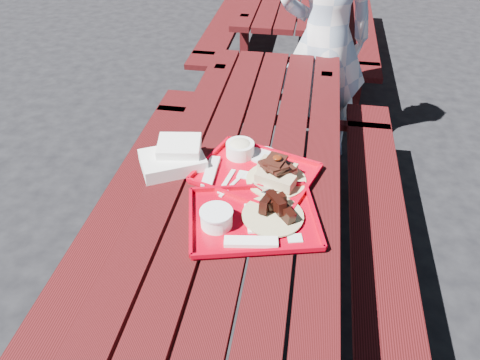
{
  "coord_description": "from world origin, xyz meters",
  "views": [
    {
      "loc": [
        0.22,
        -1.48,
        1.86
      ],
      "look_at": [
        0.0,
        -0.15,
        0.82
      ],
      "focal_mm": 35.0,
      "sensor_mm": 36.0,
      "label": 1
    }
  ],
  "objects_px": {
    "picnic_table_near": "(246,207)",
    "far_tray": "(251,218)",
    "picnic_table_far": "(295,3)",
    "person": "(325,41)",
    "near_tray": "(258,167)"
  },
  "relations": [
    {
      "from": "near_tray",
      "to": "picnic_table_near",
      "type": "bearing_deg",
      "value": 170.4
    },
    {
      "from": "near_tray",
      "to": "far_tray",
      "type": "bearing_deg",
      "value": -87.05
    },
    {
      "from": "far_tray",
      "to": "person",
      "type": "height_order",
      "value": "person"
    },
    {
      "from": "picnic_table_far",
      "to": "person",
      "type": "distance_m",
      "value": 1.53
    },
    {
      "from": "picnic_table_far",
      "to": "far_tray",
      "type": "height_order",
      "value": "far_tray"
    },
    {
      "from": "picnic_table_far",
      "to": "far_tray",
      "type": "bearing_deg",
      "value": -88.82
    },
    {
      "from": "picnic_table_near",
      "to": "far_tray",
      "type": "relative_size",
      "value": 4.69
    },
    {
      "from": "near_tray",
      "to": "far_tray",
      "type": "relative_size",
      "value": 1.01
    },
    {
      "from": "picnic_table_far",
      "to": "picnic_table_near",
      "type": "bearing_deg",
      "value": -90.0
    },
    {
      "from": "picnic_table_near",
      "to": "person",
      "type": "distance_m",
      "value": 1.36
    },
    {
      "from": "picnic_table_far",
      "to": "near_tray",
      "type": "bearing_deg",
      "value": -89.01
    },
    {
      "from": "near_tray",
      "to": "person",
      "type": "distance_m",
      "value": 1.34
    },
    {
      "from": "picnic_table_far",
      "to": "near_tray",
      "type": "distance_m",
      "value": 2.82
    },
    {
      "from": "near_tray",
      "to": "far_tray",
      "type": "xyz_separation_m",
      "value": [
        0.01,
        -0.29,
        -0.01
      ]
    },
    {
      "from": "picnic_table_near",
      "to": "person",
      "type": "relative_size",
      "value": 1.5
    }
  ]
}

